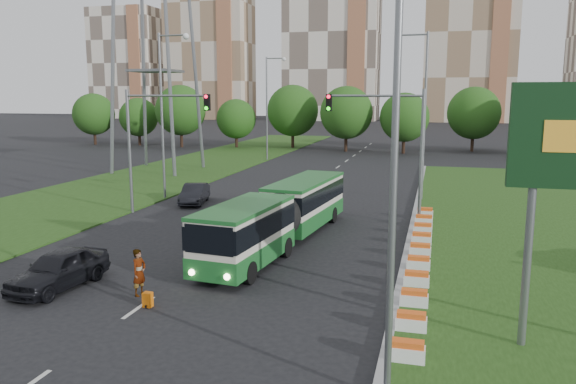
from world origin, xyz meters
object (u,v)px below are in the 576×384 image
(traffic_mast_left, at_px, (151,132))
(pedestrian, at_px, (139,272))
(shopping_trolley, at_px, (148,300))
(car_left_near, at_px, (59,269))
(articulated_bus, at_px, (280,215))
(traffic_mast_median, at_px, (394,135))
(car_left_far, at_px, (195,194))

(traffic_mast_left, relative_size, pedestrian, 4.36)
(traffic_mast_left, height_order, shopping_trolley, traffic_mast_left)
(car_left_near, bearing_deg, traffic_mast_left, 108.96)
(articulated_bus, relative_size, shopping_trolley, 27.73)
(traffic_mast_median, relative_size, articulated_bus, 0.52)
(articulated_bus, distance_m, car_left_near, 11.05)
(shopping_trolley, bearing_deg, car_left_near, 170.43)
(car_left_near, xyz_separation_m, car_left_far, (-2.16, 17.84, -0.07))
(traffic_mast_left, xyz_separation_m, car_left_near, (3.21, -13.88, -4.57))
(car_left_far, bearing_deg, articulated_bus, -58.18)
(car_left_near, relative_size, pedestrian, 2.49)
(car_left_near, height_order, car_left_far, car_left_near)
(traffic_mast_left, relative_size, car_left_far, 1.87)
(traffic_mast_median, bearing_deg, articulated_bus, -130.15)
(articulated_bus, relative_size, pedestrian, 8.32)
(car_left_near, bearing_deg, pedestrian, 7.04)
(traffic_mast_left, distance_m, pedestrian, 16.01)
(car_left_near, height_order, pedestrian, pedestrian)
(pedestrian, relative_size, shopping_trolley, 3.33)
(car_left_far, bearing_deg, shopping_trolley, -83.13)
(articulated_bus, bearing_deg, shopping_trolley, -97.23)
(traffic_mast_left, height_order, car_left_far, traffic_mast_left)
(traffic_mast_median, relative_size, traffic_mast_left, 1.00)
(traffic_mast_left, distance_m, car_left_far, 6.19)
(traffic_mast_left, distance_m, shopping_trolley, 17.47)
(traffic_mast_median, xyz_separation_m, pedestrian, (-8.39, -14.82, -4.43))
(shopping_trolley, bearing_deg, traffic_mast_median, 67.38)
(traffic_mast_median, distance_m, car_left_far, 15.14)
(traffic_mast_left, relative_size, articulated_bus, 0.52)
(traffic_mast_median, distance_m, car_left_near, 19.62)
(articulated_bus, xyz_separation_m, car_left_far, (-8.91, 9.11, -0.83))
(articulated_bus, height_order, shopping_trolley, articulated_bus)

